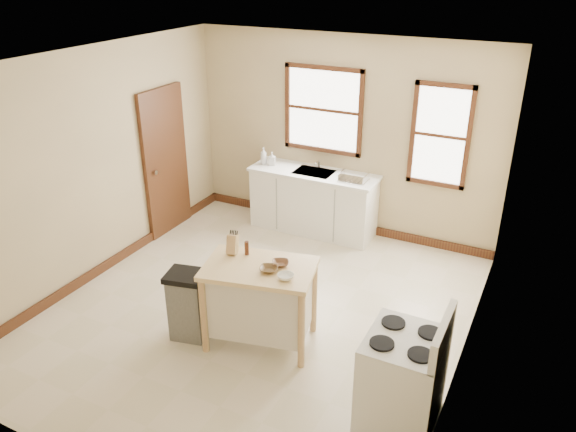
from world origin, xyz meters
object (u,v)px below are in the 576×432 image
object	(u,v)px
soap_bottle_a	(264,156)
dish_rack	(354,177)
bowl_a	(269,269)
bowl_c	(286,277)
knife_block	(233,245)
bowl_b	(280,263)
trash_bin	(188,305)
pepper_grinder	(247,248)
soap_bottle_b	(272,159)
kitchen_island	(260,304)
gas_stove	(403,367)

from	to	relation	value
soap_bottle_a	dish_rack	size ratio (longest dim) A/B	0.67
soap_bottle_a	dish_rack	world-z (taller)	soap_bottle_a
bowl_a	bowl_c	world-z (taller)	bowl_c
knife_block	bowl_c	xyz separation A→B (m)	(0.72, -0.20, -0.08)
soap_bottle_a	bowl_b	size ratio (longest dim) A/B	1.49
trash_bin	knife_block	bearing A→B (deg)	34.82
pepper_grinder	soap_bottle_b	bearing A→B (deg)	112.62
soap_bottle_a	pepper_grinder	xyz separation A→B (m)	(1.16, -2.45, -0.06)
soap_bottle_b	dish_rack	distance (m)	1.29
soap_bottle_b	knife_block	xyz separation A→B (m)	(0.89, -2.52, -0.01)
bowl_a	bowl_c	xyz separation A→B (m)	(0.21, -0.05, 0.00)
dish_rack	knife_block	world-z (taller)	knife_block
knife_block	trash_bin	bearing A→B (deg)	-142.97
kitchen_island	pepper_grinder	distance (m)	0.60
bowl_a	bowl_b	world-z (taller)	bowl_a
trash_bin	bowl_b	bearing A→B (deg)	10.38
soap_bottle_a	dish_rack	bearing A→B (deg)	-16.83
kitchen_island	bowl_b	size ratio (longest dim) A/B	6.55
dish_rack	bowl_c	size ratio (longest dim) A/B	2.36
trash_bin	gas_stove	xyz separation A→B (m)	(2.34, -0.15, 0.18)
soap_bottle_a	knife_block	distance (m)	2.70
bowl_a	kitchen_island	bearing A→B (deg)	163.05
kitchen_island	pepper_grinder	world-z (taller)	pepper_grinder
bowl_b	kitchen_island	bearing A→B (deg)	-146.35
soap_bottle_b	kitchen_island	xyz separation A→B (m)	(1.26, -2.63, -0.56)
knife_block	bowl_c	bearing A→B (deg)	-26.45
pepper_grinder	bowl_a	distance (m)	0.42
dish_rack	bowl_a	distance (m)	2.62
soap_bottle_b	trash_bin	xyz separation A→B (m)	(0.55, -2.90, -0.63)
pepper_grinder	bowl_a	bearing A→B (deg)	-28.07
bowl_b	bowl_c	world-z (taller)	bowl_c
soap_bottle_b	bowl_a	xyz separation A→B (m)	(1.40, -2.67, -0.09)
gas_stove	trash_bin	bearing A→B (deg)	176.42
soap_bottle_b	gas_stove	world-z (taller)	gas_stove
soap_bottle_b	bowl_c	bearing A→B (deg)	-81.06
bowl_a	bowl_c	size ratio (longest dim) A/B	1.13
knife_block	bowl_b	world-z (taller)	knife_block
soap_bottle_b	bowl_a	world-z (taller)	soap_bottle_b
gas_stove	kitchen_island	bearing A→B (deg)	165.69
soap_bottle_a	dish_rack	xyz separation A→B (m)	(1.42, -0.03, -0.08)
soap_bottle_b	pepper_grinder	bearing A→B (deg)	-89.01
soap_bottle_a	kitchen_island	xyz separation A→B (m)	(1.39, -2.61, -0.59)
knife_block	dish_rack	bearing A→B (deg)	70.15
soap_bottle_b	trash_bin	bearing A→B (deg)	-100.98
knife_block	trash_bin	distance (m)	0.80
bowl_b	trash_bin	size ratio (longest dim) A/B	0.22
knife_block	bowl_b	xyz separation A→B (m)	(0.55, 0.01, -0.08)
soap_bottle_a	pepper_grinder	size ratio (longest dim) A/B	1.68
kitchen_island	trash_bin	world-z (taller)	kitchen_island
soap_bottle_a	bowl_c	world-z (taller)	soap_bottle_a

